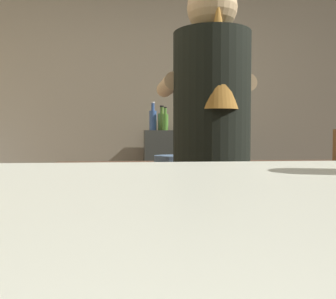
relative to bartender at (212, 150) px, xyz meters
The scene contains 10 objects.
wall_back 2.04m from the bartender, 93.38° to the left, with size 5.20×0.10×2.70m, color gray.
prep_counter 0.75m from the bartender, 63.05° to the left, with size 2.10×0.60×0.91m, color #4E3525.
back_shelf 1.79m from the bartender, 84.75° to the left, with size 0.82×0.36×1.11m, color #383B35.
bartender is the anchor object (origin of this frame).
mixing_bowl 0.48m from the bartender, 106.48° to the left, with size 0.19×0.19×0.05m, color slate.
chefs_knife 0.50m from the bartender, 55.38° to the left, with size 0.24×0.03×0.01m, color silver.
bottle_olive_oil 1.75m from the bartender, 95.64° to the left, with size 0.07×0.07×0.26m.
bottle_soy 1.66m from the bartender, 84.76° to the left, with size 0.07×0.07×0.26m.
bottle_hot_sauce 1.77m from the bartender, 92.82° to the left, with size 0.07×0.07×0.23m.
bottle_vinegar 1.69m from the bartender, 92.13° to the left, with size 0.05×0.05×0.21m.
Camera 1 is at (-0.22, -1.40, 1.09)m, focal length 39.31 mm.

